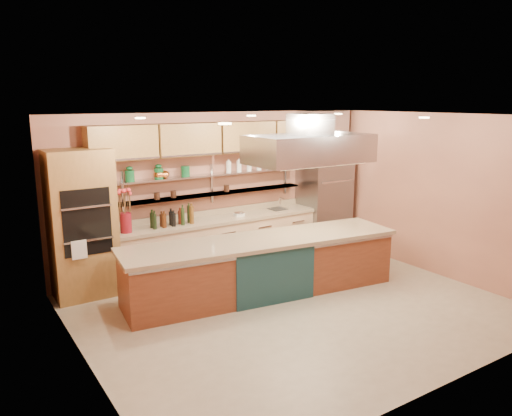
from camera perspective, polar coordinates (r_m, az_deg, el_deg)
floor at (r=7.55m, az=4.49°, el=-11.39°), size 6.00×5.00×0.02m
ceiling at (r=6.92m, az=4.89°, el=10.45°), size 6.00×5.00×0.02m
wall_back at (r=9.17m, az=-4.87°, el=2.10°), size 6.00×0.04×2.80m
wall_front at (r=5.42m, az=21.07°, el=-5.96°), size 6.00×0.04×2.80m
wall_left at (r=5.84m, az=-19.47°, el=-4.54°), size 0.04×5.00×2.80m
wall_right at (r=9.21m, az=19.67°, el=1.47°), size 0.04×5.00×2.80m
oven_stack at (r=8.07m, az=-19.26°, el=-1.78°), size 0.95×0.64×2.30m
refrigerator at (r=10.25m, az=7.80°, el=1.13°), size 0.95×0.72×2.10m
back_counter at (r=9.10m, az=-4.15°, el=-4.01°), size 3.84×0.64×0.93m
wall_shelf_lower at (r=9.04m, az=-4.76°, el=1.64°), size 3.60×0.26×0.03m
wall_shelf_upper at (r=8.98m, az=-4.80°, el=3.83°), size 3.60×0.26×0.03m
upper_cabinets at (r=8.89m, az=-4.43°, el=7.96°), size 4.60×0.36×0.55m
range_hood at (r=8.03m, az=6.14°, el=6.75°), size 2.00×1.00×0.45m
ceiling_downlights at (r=7.08m, az=3.88°, el=10.26°), size 4.00×2.80×0.02m
island at (r=7.89m, az=0.72°, el=-6.68°), size 4.41×1.49×0.90m
flower_vase at (r=8.23m, az=-14.65°, el=-1.63°), size 0.21×0.21×0.32m
oil_bottle_cluster at (r=8.51m, az=-9.53°, el=-1.18°), size 0.80×0.28×0.25m
kitchen_scale at (r=9.11m, az=-1.95°, el=-0.63°), size 0.21×0.18×0.10m
bar_faucet at (r=9.71m, az=2.73°, el=0.54°), size 0.04×0.04×0.22m
copper_kettle at (r=8.57m, az=-10.40°, el=3.80°), size 0.21×0.21×0.13m
green_canister at (r=8.72m, az=-8.07°, el=4.19°), size 0.16×0.16×0.18m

